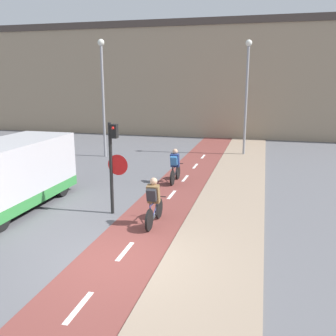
{
  "coord_description": "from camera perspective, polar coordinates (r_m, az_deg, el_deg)",
  "views": [
    {
      "loc": [
        3.26,
        -7.77,
        4.3
      ],
      "look_at": [
        0.0,
        4.93,
        1.2
      ],
      "focal_mm": 40.0,
      "sensor_mm": 36.0,
      "label": 1
    }
  ],
  "objects": [
    {
      "name": "traffic_light_pole",
      "position": [
        12.04,
        -8.35,
        1.5
      ],
      "size": [
        0.67,
        0.25,
        3.0
      ],
      "color": "black",
      "rests_on": "ground_plane"
    },
    {
      "name": "building_row_background",
      "position": [
        30.7,
        8.53,
        13.2
      ],
      "size": [
        60.0,
        5.2,
        8.61
      ],
      "color": "gray",
      "rests_on": "ground_plane"
    },
    {
      "name": "van",
      "position": [
        13.62,
        -23.14,
        -1.22
      ],
      "size": [
        2.12,
        5.36,
        2.3
      ],
      "color": "#B7B7BC",
      "rests_on": "ground_plane"
    },
    {
      "name": "street_lamp_sidewalk",
      "position": [
        21.97,
        11.92,
        12.16
      ],
      "size": [
        0.36,
        0.36,
        6.44
      ],
      "color": "gray",
      "rests_on": "ground_plane"
    },
    {
      "name": "sidewalk_strip",
      "position": [
        8.92,
        6.34,
        -15.41
      ],
      "size": [
        2.4,
        60.0,
        0.05
      ],
      "color": "gray",
      "rests_on": "ground_plane"
    },
    {
      "name": "cyclist_far",
      "position": [
        15.88,
        1.06,
        0.23
      ],
      "size": [
        0.46,
        1.67,
        1.47
      ],
      "color": "black",
      "rests_on": "ground_plane"
    },
    {
      "name": "cyclist_near",
      "position": [
        11.26,
        -2.21,
        -5.31
      ],
      "size": [
        0.46,
        1.7,
        1.48
      ],
      "color": "black",
      "rests_on": "ground_plane"
    },
    {
      "name": "ground_plane",
      "position": [
        9.46,
        -7.67,
        -13.87
      ],
      "size": [
        120.0,
        120.0,
        0.0
      ],
      "primitive_type": "plane",
      "color": "#5B5B60"
    },
    {
      "name": "street_lamp_far",
      "position": [
        21.42,
        -9.93,
        12.21
      ],
      "size": [
        0.36,
        0.36,
        6.43
      ],
      "color": "gray",
      "rests_on": "ground_plane"
    },
    {
      "name": "bike_lane",
      "position": [
        9.46,
        -7.65,
        -13.79
      ],
      "size": [
        2.09,
        60.0,
        0.02
      ],
      "color": "brown",
      "rests_on": "ground_plane"
    }
  ]
}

